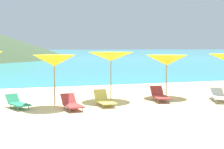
{
  "coord_description": "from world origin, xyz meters",
  "views": [
    {
      "loc": [
        -3.02,
        -10.73,
        2.53
      ],
      "look_at": [
        1.68,
        4.29,
        1.2
      ],
      "focal_mm": 50.49,
      "sensor_mm": 36.0,
      "label": 1
    }
  ],
  "objects": [
    {
      "name": "ground_plane",
      "position": [
        0.0,
        10.0,
        -0.15
      ],
      "size": [
        50.0,
        100.0,
        0.3
      ],
      "primitive_type": "cube",
      "color": "beige"
    },
    {
      "name": "lounge_chair_3",
      "position": [
        -2.91,
        2.94,
        0.24
      ],
      "size": [
        1.06,
        1.49,
        0.55
      ],
      "rotation": [
        0.0,
        0.0,
        0.42
      ],
      "color": "#268C66",
      "rests_on": "ground_plane"
    },
    {
      "name": "lounge_chair_1",
      "position": [
        3.63,
        2.86,
        0.28
      ],
      "size": [
        0.89,
        1.72,
        0.64
      ],
      "rotation": [
        0.0,
        0.0,
        -0.18
      ],
      "color": "#A53333",
      "rests_on": "ground_plane"
    },
    {
      "name": "ocean_water",
      "position": [
        0.0,
        229.87,
        0.01
      ],
      "size": [
        650.0,
        440.0,
        0.02
      ],
      "primitive_type": "cube",
      "color": "#2DADBC",
      "rests_on": "ground_plane"
    },
    {
      "name": "umbrella_4",
      "position": [
        -1.33,
        3.14,
        1.98
      ],
      "size": [
        1.9,
        1.9,
        2.23
      ],
      "color": "#9E7F59",
      "rests_on": "ground_plane"
    },
    {
      "name": "umbrella_6",
      "position": [
        4.63,
        4.14,
        1.89
      ],
      "size": [
        2.3,
        2.3,
        2.16
      ],
      "color": "#9E7F59",
      "rests_on": "ground_plane"
    },
    {
      "name": "lounge_chair_12",
      "position": [
        -0.78,
        1.99,
        0.25
      ],
      "size": [
        0.8,
        1.49,
        0.59
      ],
      "rotation": [
        0.0,
        0.0,
        0.14
      ],
      "color": "#A53333",
      "rests_on": "ground_plane"
    },
    {
      "name": "lounge_chair_7",
      "position": [
        6.24,
        1.84,
        0.27
      ],
      "size": [
        1.18,
        1.67,
        0.57
      ],
      "rotation": [
        0.0,
        0.0,
        -0.4
      ],
      "color": "white",
      "rests_on": "ground_plane"
    },
    {
      "name": "lounge_chair_2",
      "position": [
        0.74,
        2.46,
        0.25
      ],
      "size": [
        0.68,
        1.51,
        0.64
      ],
      "rotation": [
        0.0,
        0.0,
        0.05
      ],
      "color": "#D8BF4C",
      "rests_on": "ground_plane"
    },
    {
      "name": "umbrella_5",
      "position": [
        1.57,
        4.12,
        2.11
      ],
      "size": [
        2.31,
        2.31,
        2.33
      ],
      "color": "#9E7F59",
      "rests_on": "ground_plane"
    }
  ]
}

